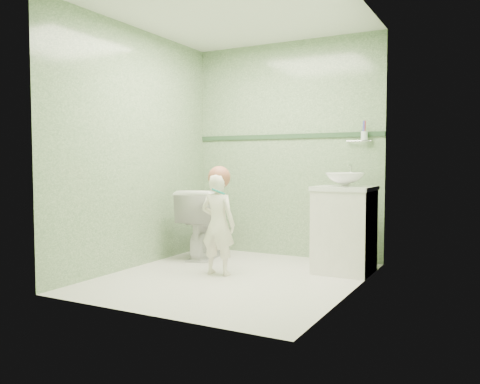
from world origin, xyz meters
The scene contains 12 objects.
ground centered at (0.00, 0.00, 0.00)m, with size 2.50×2.50×0.00m, color silver.
room_shell centered at (0.00, 0.00, 1.20)m, with size 2.50×2.54×2.40m.
trim_stripe centered at (0.00, 1.24, 1.35)m, with size 2.20×0.02×0.05m, color #2E4E31.
vanity centered at (0.84, 0.70, 0.40)m, with size 0.52×0.50×0.80m, color silver.
counter centered at (0.84, 0.70, 0.81)m, with size 0.54×0.52×0.04m, color white.
basin centered at (0.84, 0.70, 0.89)m, with size 0.37×0.37×0.13m, color white.
faucet centered at (0.84, 0.89, 0.97)m, with size 0.03×0.13×0.18m.
cup_holder centered at (0.89, 1.18, 1.33)m, with size 0.26×0.07×0.21m.
toilet centered at (-0.74, 0.71, 0.38)m, with size 0.43×0.75×0.76m, color white.
toddler centered at (-0.18, 0.05, 0.48)m, with size 0.35×0.23×0.95m, color white.
hair_cap centered at (-0.18, 0.08, 0.92)m, with size 0.21×0.21×0.21m, color #A35D43.
teal_toothbrush centered at (-0.11, -0.07, 0.80)m, with size 0.11×0.13×0.08m.
Camera 1 is at (2.15, -3.89, 1.05)m, focal length 36.79 mm.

